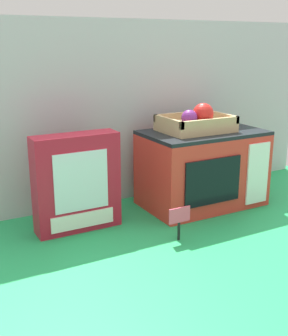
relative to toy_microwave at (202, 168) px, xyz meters
name	(u,v)px	position (x,y,z in m)	size (l,w,h in m)	color
ground_plane	(153,216)	(-0.21, -0.02, -0.13)	(1.70, 1.70, 0.00)	#219E54
display_back_panel	(124,113)	(-0.21, 0.20, 0.18)	(1.61, 0.03, 0.63)	#B7BABF
toy_microwave	(202,168)	(0.00, 0.00, 0.00)	(0.41, 0.25, 0.26)	red
food_groups_crate	(196,123)	(-0.03, 0.00, 0.16)	(0.23, 0.17, 0.10)	tan
cookie_set_box	(77,183)	(-0.46, 0.01, 0.02)	(0.26, 0.08, 0.30)	#B2192D
price_sign	(179,218)	(-0.23, -0.21, -0.06)	(0.07, 0.01, 0.10)	black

